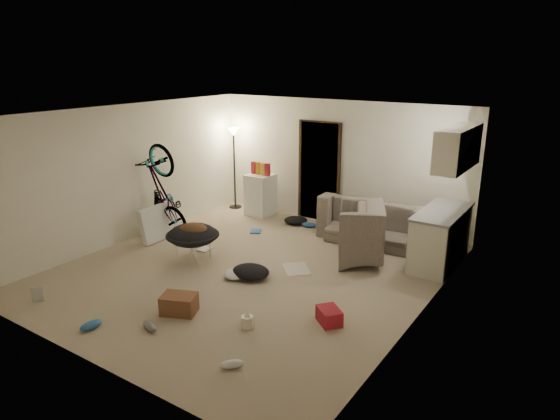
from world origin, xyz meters
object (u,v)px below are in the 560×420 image
Objects in this scene: mini_fridge at (260,195)px; drink_case_a at (179,304)px; juicer at (247,321)px; drink_case_b at (329,316)px; sofa at (375,225)px; bicycle at (164,212)px; kitchen_counter at (440,238)px; saucer_chair at (193,240)px; tv_box at (161,221)px; floor_lamp at (234,151)px; armchair at (383,241)px.

drink_case_a is at bearing -66.49° from mini_fridge.
drink_case_b is at bearing 39.68° from juicer.
sofa is 2.72m from mini_fridge.
bicycle is 5.41× the size of drink_case_b.
bicycle is 8.39× the size of juicer.
drink_case_a reaches higher than drink_case_b.
kitchen_counter is 4.35m from drink_case_a.
saucer_chair is 1.36m from tv_box.
floor_lamp is 3.28m from saucer_chair.
bicycle is 3.82m from juicer.
drink_case_b is (4.25, -3.39, -1.21)m from floor_lamp.
juicer is (2.65, -3.97, -0.35)m from mini_fridge.
tv_box is at bearing 152.75° from juicer.
bicycle is at bearing -105.89° from mini_fridge.
kitchen_counter is 1.41m from sofa.
kitchen_counter is at bearing 32.20° from saucer_chair.
tv_box is (-4.73, -1.70, -0.11)m from kitchen_counter.
drink_case_a is at bearing -123.32° from kitchen_counter.
saucer_chair reaches higher than juicer.
tv_box is (-0.69, -2.25, -0.12)m from mini_fridge.
drink_case_b is 1.06m from juicer.
kitchen_counter is 1.51× the size of tv_box.
bicycle is (-3.92, -1.15, 0.13)m from armchair.
kitchen_counter is 4.36× the size of drink_case_b.
armchair is 4.08m from bicycle.
sofa reaches higher than drink_case_b.
sofa is 2.06× the size of tv_box.
floor_lamp is 4.27m from armchair.
bicycle reaches higher than sofa.
sofa is 5.95× the size of drink_case_b.
bicycle is 3.12m from drink_case_a.
juicer is at bearing -30.74° from saucer_chair.
drink_case_a is (2.35, -1.93, -0.20)m from tv_box.
sofa is 9.23× the size of juicer.
floor_lamp reaches higher than tv_box.
drink_case_a is (2.35, -2.02, -0.36)m from bicycle.
kitchen_counter is at bearing -5.98° from mini_fridge.
sofa is 3.28m from drink_case_b.
kitchen_counter is 1.68× the size of saucer_chair.
bicycle is 2.26m from mini_fridge.
sofa is 4.21m from drink_case_a.
saucer_chair is at bearing 47.85° from sofa.
floor_lamp is 4.95m from kitchen_counter.
mini_fridge is at bearing 172.26° from kitchen_counter.
armchair is at bearing 116.50° from sofa.
juicer is (3.34, -1.72, -0.24)m from tv_box.
floor_lamp is at bearing -179.30° from drink_case_b.
sofa reaches higher than drink_case_a.
saucer_chair is (1.27, -0.58, -0.11)m from bicycle.
kitchen_counter reaches higher than drink_case_a.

